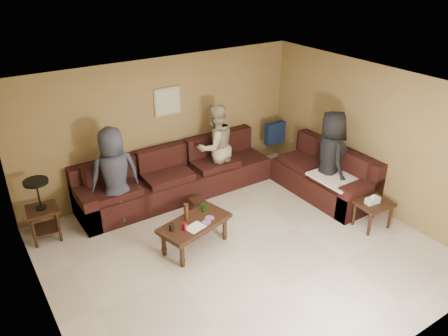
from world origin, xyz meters
name	(u,v)px	position (x,y,z in m)	size (l,w,h in m)	color
room	(243,153)	(0.00, 0.00, 1.66)	(5.60, 5.50, 2.50)	#C0B4A2
sectional_sofa	(230,180)	(0.81, 1.52, 0.33)	(4.65, 2.90, 0.97)	black
coffee_table	(194,225)	(-0.53, 0.48, 0.39)	(1.22, 0.81, 0.75)	black
end_table_left	(42,209)	(-2.40, 1.97, 0.55)	(0.50, 0.50, 1.05)	black
side_table_right	(373,206)	(2.19, -0.64, 0.40)	(0.60, 0.51, 0.61)	black
waste_bin	(198,207)	(-0.02, 1.27, 0.15)	(0.25, 0.25, 0.29)	black
wall_art	(167,101)	(0.10, 2.48, 1.70)	(0.52, 0.04, 0.52)	tan
person_left	(115,176)	(-1.22, 1.86, 0.84)	(0.82, 0.53, 1.68)	#2B2F3B
person_middle	(215,147)	(0.80, 1.98, 0.83)	(0.80, 0.63, 1.65)	tan
person_right	(330,157)	(2.20, 0.41, 0.86)	(0.84, 0.55, 1.71)	black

